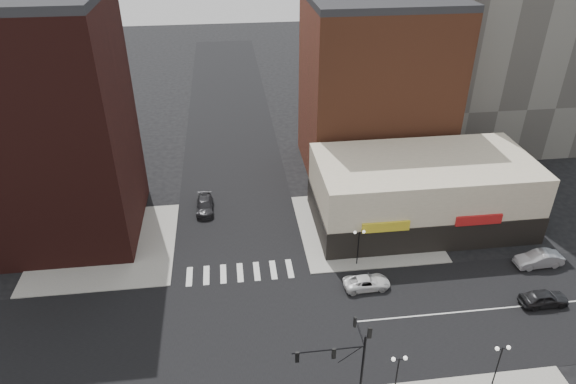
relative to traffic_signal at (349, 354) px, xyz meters
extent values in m
plane|color=black|center=(-7.24, 7.83, -4.96)|extent=(240.00, 240.00, 0.00)
cube|color=black|center=(-7.24, 7.83, -4.95)|extent=(200.00, 14.00, 0.02)
cube|color=black|center=(-7.24, 7.83, -4.95)|extent=(14.00, 200.00, 0.02)
cube|color=gray|center=(-21.74, 22.33, -4.90)|extent=(15.00, 15.00, 0.12)
cube|color=gray|center=(7.26, 22.33, -4.90)|extent=(15.00, 15.00, 0.12)
cube|color=#331310|center=(-26.24, 26.33, 7.54)|extent=(16.00, 15.00, 25.00)
cube|color=brown|center=(11.76, 37.33, 6.04)|extent=(18.00, 15.00, 22.00)
cube|color=beige|center=(13.76, 22.83, -0.96)|extent=(24.00, 12.00, 8.00)
cube|color=black|center=(13.76, 22.83, -3.26)|extent=(24.20, 12.20, 3.40)
cylinder|color=black|center=(0.96, -0.37, -1.46)|extent=(0.18, 0.18, 7.00)
cylinder|color=black|center=(-1.64, -0.37, 1.04)|extent=(5.20, 0.11, 0.11)
cylinder|color=black|center=(-0.04, -0.37, 0.34)|extent=(1.72, 0.06, 1.46)
cylinder|color=black|center=(0.96, 1.13, 1.04)|extent=(0.11, 3.00, 0.11)
cube|color=black|center=(-3.84, -0.37, 0.64)|extent=(0.28, 0.18, 0.95)
sphere|color=red|center=(-3.84, -0.37, 0.94)|extent=(0.16, 0.16, 0.16)
cube|color=black|center=(-1.24, -0.37, 0.64)|extent=(0.28, 0.18, 0.95)
sphere|color=red|center=(-1.24, -0.37, 0.94)|extent=(0.16, 0.16, 0.16)
cube|color=black|center=(0.96, 2.43, 0.64)|extent=(0.18, 0.28, 0.95)
sphere|color=red|center=(0.96, 2.43, 0.94)|extent=(0.16, 0.16, 0.16)
cube|color=black|center=(1.21, -0.37, 2.34)|extent=(0.28, 0.18, 0.95)
sphere|color=red|center=(1.21, -0.37, 2.64)|extent=(0.16, 0.16, 0.16)
cylinder|color=black|center=(3.76, -0.17, -2.84)|extent=(0.11, 0.11, 4.00)
cylinder|color=black|center=(3.76, -0.17, -0.94)|extent=(0.90, 0.06, 0.06)
sphere|color=white|center=(3.31, -0.17, -0.84)|extent=(0.32, 0.32, 0.32)
sphere|color=white|center=(4.21, -0.17, -0.84)|extent=(0.32, 0.32, 0.32)
cylinder|color=black|center=(11.76, -0.17, -2.84)|extent=(0.11, 0.11, 4.00)
cylinder|color=black|center=(11.76, -0.17, -0.94)|extent=(0.90, 0.06, 0.06)
sphere|color=white|center=(11.31, -0.17, -0.84)|extent=(0.32, 0.32, 0.32)
sphere|color=white|center=(12.21, -0.17, -0.84)|extent=(0.32, 0.32, 0.32)
cylinder|color=black|center=(4.76, 15.83, -2.84)|extent=(0.11, 0.11, 4.00)
cylinder|color=black|center=(4.76, 15.83, -0.94)|extent=(0.90, 0.06, 0.06)
sphere|color=white|center=(4.31, 15.83, -0.84)|extent=(0.32, 0.32, 0.32)
sphere|color=white|center=(5.21, 15.83, -0.84)|extent=(0.32, 0.32, 0.32)
imported|color=silver|center=(4.86, 12.24, -4.33)|extent=(4.64, 2.26, 1.27)
imported|color=black|center=(20.66, 7.85, -4.19)|extent=(4.51, 1.84, 1.53)
imported|color=gray|center=(23.33, 13.35, -4.16)|extent=(4.95, 1.89, 1.61)
imported|color=black|center=(-11.00, 28.26, -4.24)|extent=(2.02, 4.96, 1.44)
camera|label=1|loc=(-7.58, -24.90, 28.82)|focal=32.00mm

